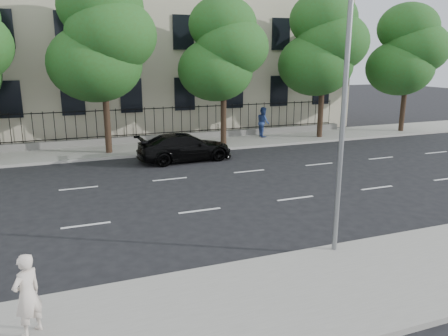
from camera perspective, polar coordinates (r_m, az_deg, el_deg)
name	(u,v)px	position (r m, az deg, el deg)	size (l,w,h in m)	color
ground	(224,236)	(13.90, -0.02, -8.90)	(120.00, 120.00, 0.00)	black
near_sidewalk	(285,298)	(10.63, 8.01, -16.46)	(60.00, 4.00, 0.15)	gray
far_sidewalk	(142,148)	(26.87, -10.71, 2.53)	(60.00, 4.00, 0.15)	gray
lane_markings	(183,193)	(18.14, -5.37, -3.28)	(49.60, 4.62, 0.01)	silver
masonry_building	(114,7)	(35.34, -14.22, 19.74)	(34.60, 12.11, 18.50)	#C2B89A
iron_fence	(136,134)	(28.41, -11.39, 4.32)	(30.00, 0.50, 2.20)	slate
street_light	(334,70)	(12.36, 14.20, 12.35)	(0.25, 3.32, 8.05)	slate
tree_c	(102,39)	(25.43, -15.65, 15.97)	(5.89, 5.50, 9.80)	#382619
tree_d	(223,50)	(27.04, -0.12, 15.15)	(5.34, 4.94, 8.84)	#382619
tree_e	(323,45)	(30.24, 12.86, 15.41)	(5.71, 5.31, 9.46)	#382619
tree_f	(408,50)	(34.57, 22.85, 13.97)	(5.52, 5.12, 9.01)	#382619
black_sedan	(185,147)	(23.58, -5.13, 2.74)	(2.09, 5.13, 1.49)	black
woman_near	(27,295)	(9.62, -24.31, -14.88)	(0.62, 0.41, 1.71)	beige
pedestrian_far	(263,122)	(29.86, 5.15, 6.01)	(0.98, 0.76, 2.01)	navy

